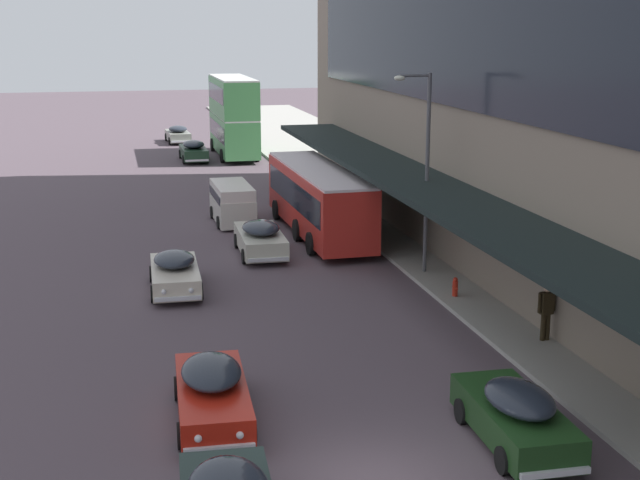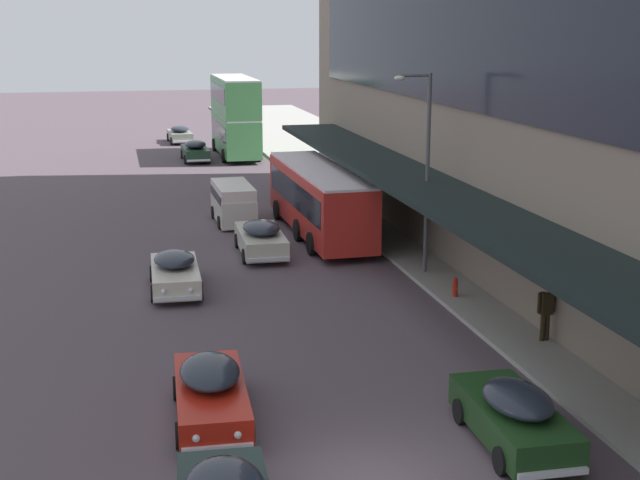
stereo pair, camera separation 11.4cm
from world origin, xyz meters
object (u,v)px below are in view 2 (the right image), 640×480
(transit_bus_kerbside_rear, at_px, (319,197))
(sedan_trailing_mid, at_px, (514,415))
(sedan_lead_near, at_px, (261,238))
(pedestrian_at_kerb, at_px, (546,309))
(sedan_oncoming_rear, at_px, (211,392))
(fire_hydrant, at_px, (455,287))
(transit_bus_kerbside_front, at_px, (235,114))
(sedan_second_near, at_px, (180,134))
(street_lamp, at_px, (424,160))
(sedan_lead_mid, at_px, (175,272))
(vw_van, at_px, (233,201))
(sedan_far_back, at_px, (195,151))

(transit_bus_kerbside_rear, xyz_separation_m, sedan_trailing_mid, (-0.35, -22.10, -1.08))
(sedan_lead_near, relative_size, pedestrian_at_kerb, 2.55)
(sedan_oncoming_rear, relative_size, pedestrian_at_kerb, 2.63)
(sedan_trailing_mid, distance_m, fire_hydrant, 11.41)
(transit_bus_kerbside_front, distance_m, sedan_lead_near, 29.70)
(pedestrian_at_kerb, distance_m, fire_hydrant, 5.12)
(sedan_second_near, xyz_separation_m, sedan_oncoming_rear, (-3.29, -54.49, 0.02))
(street_lamp, bearing_deg, sedan_lead_near, 141.04)
(sedan_lead_mid, xyz_separation_m, fire_hydrant, (9.77, -3.51, -0.22))
(vw_van, distance_m, street_lamp, 13.31)
(transit_bus_kerbside_rear, relative_size, street_lamp, 1.48)
(sedan_lead_mid, xyz_separation_m, vw_van, (3.68, 11.24, 0.38))
(transit_bus_kerbside_rear, distance_m, vw_van, 5.21)
(vw_van, distance_m, pedestrian_at_kerb, 20.97)
(vw_van, relative_size, street_lamp, 0.59)
(sedan_lead_near, xyz_separation_m, street_lamp, (5.68, -4.59, 3.87))
(street_lamp, distance_m, fire_hydrant, 5.35)
(sedan_second_near, relative_size, fire_hydrant, 6.57)
(sedan_lead_near, height_order, street_lamp, street_lamp)
(transit_bus_kerbside_rear, xyz_separation_m, fire_hydrant, (2.51, -11.05, -1.34))
(sedan_far_back, xyz_separation_m, sedan_lead_mid, (-3.71, -32.37, -0.04))
(sedan_lead_mid, relative_size, sedan_oncoming_rear, 0.94)
(transit_bus_kerbside_front, bearing_deg, sedan_lead_mid, -101.47)
(fire_hydrant, bearing_deg, vw_van, 112.46)
(sedan_trailing_mid, bearing_deg, fire_hydrant, 75.49)
(sedan_oncoming_rear, bearing_deg, transit_bus_kerbside_front, 81.50)
(transit_bus_kerbside_rear, distance_m, fire_hydrant, 11.41)
(sedan_trailing_mid, xyz_separation_m, sedan_lead_mid, (-6.92, 14.56, -0.05))
(transit_bus_kerbside_rear, height_order, fire_hydrant, transit_bus_kerbside_rear)
(sedan_trailing_mid, xyz_separation_m, vw_van, (-3.24, 25.80, 0.34))
(transit_bus_kerbside_front, bearing_deg, transit_bus_kerbside_rear, -89.18)
(pedestrian_at_kerb, xyz_separation_m, street_lamp, (-1.12, 8.37, 3.44))
(transit_bus_kerbside_rear, bearing_deg, sedan_lead_near, -137.02)
(fire_hydrant, bearing_deg, transit_bus_kerbside_front, 94.41)
(vw_van, xyz_separation_m, fire_hydrant, (6.10, -14.76, -0.60))
(sedan_trailing_mid, relative_size, vw_van, 0.99)
(sedan_trailing_mid, bearing_deg, transit_bus_kerbside_front, 90.03)
(sedan_lead_near, distance_m, sedan_lead_mid, 6.00)
(transit_bus_kerbside_rear, bearing_deg, street_lamp, -72.59)
(sedan_second_near, bearing_deg, transit_bus_kerbside_front, -68.78)
(sedan_second_near, bearing_deg, sedan_oncoming_rear, -93.45)
(fire_hydrant, bearing_deg, sedan_lead_near, 125.91)
(sedan_lead_mid, bearing_deg, fire_hydrant, -19.76)
(sedan_oncoming_rear, xyz_separation_m, vw_van, (3.58, 22.76, 0.35))
(transit_bus_kerbside_front, relative_size, street_lamp, 1.23)
(sedan_lead_mid, height_order, sedan_oncoming_rear, sedan_oncoming_rear)
(sedan_lead_mid, relative_size, street_lamp, 0.59)
(transit_bus_kerbside_rear, relative_size, vw_van, 2.52)
(transit_bus_kerbside_rear, bearing_deg, pedestrian_at_kerb, -77.61)
(transit_bus_kerbside_rear, distance_m, pedestrian_at_kerb, 16.42)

